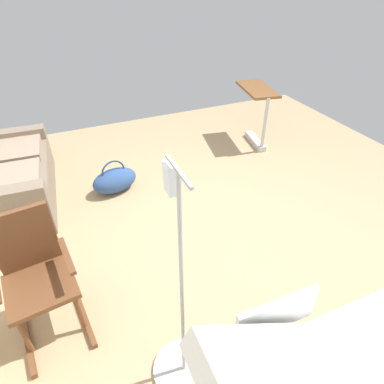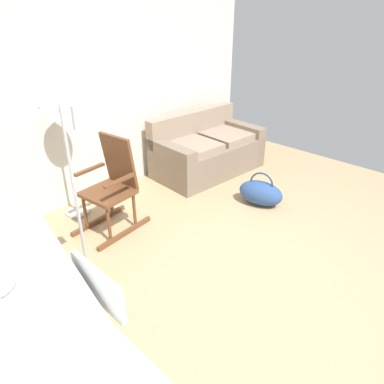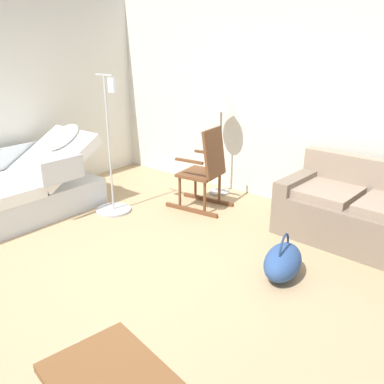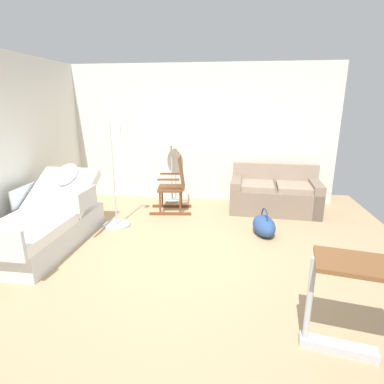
# 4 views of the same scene
# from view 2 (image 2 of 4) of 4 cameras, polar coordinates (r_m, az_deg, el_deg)

# --- Properties ---
(ground_plane) EXTENTS (6.49, 6.49, 0.00)m
(ground_plane) POSITION_cam_2_polar(r_m,az_deg,el_deg) (3.45, 11.42, -13.94)
(ground_plane) COLOR tan
(back_wall) EXTENTS (5.35, 0.10, 2.70)m
(back_wall) POSITION_cam_2_polar(r_m,az_deg,el_deg) (4.62, -16.17, 15.29)
(back_wall) COLOR silver
(back_wall) RESTS_ON ground
(couch) EXTENTS (1.65, 0.95, 0.85)m
(couch) POSITION_cam_2_polar(r_m,az_deg,el_deg) (5.38, 2.35, 6.36)
(couch) COLOR #7D6C5C
(couch) RESTS_ON ground
(rocking_chair) EXTENTS (0.81, 0.56, 1.05)m
(rocking_chair) POSITION_cam_2_polar(r_m,az_deg,el_deg) (4.00, -12.39, 0.94)
(rocking_chair) COLOR brown
(rocking_chair) RESTS_ON ground
(floor_lamp) EXTENTS (0.34, 0.34, 1.48)m
(floor_lamp) POSITION_cam_2_polar(r_m,az_deg,el_deg) (4.14, -19.93, 11.65)
(floor_lamp) COLOR #B2B5BA
(floor_lamp) RESTS_ON ground
(duffel_bag) EXTENTS (0.43, 0.61, 0.43)m
(duffel_bag) POSITION_cam_2_polar(r_m,az_deg,el_deg) (4.59, 10.74, -0.12)
(duffel_bag) COLOR #2D4C84
(duffel_bag) RESTS_ON ground
(iv_pole) EXTENTS (0.44, 0.44, 1.69)m
(iv_pole) POSITION_cam_2_polar(r_m,az_deg,el_deg) (3.18, -15.73, -12.73)
(iv_pole) COLOR #B2B5BA
(iv_pole) RESTS_ON ground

